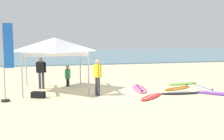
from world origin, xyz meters
TOP-DOWN VIEW (x-y plane):
  - ground_plane at (0.00, 0.00)m, footprint 80.00×80.00m
  - sea at (0.00, 32.12)m, footprint 80.00×36.00m
  - canopy_tent at (-2.63, 1.31)m, footprint 3.16×3.16m
  - surfboard_pink at (1.76, 0.54)m, footprint 1.19×2.63m
  - surfboard_lime at (4.81, 1.42)m, footprint 2.09×0.87m
  - surfboard_white at (5.16, -0.13)m, footprint 0.64×2.22m
  - surfboard_red at (1.60, -1.51)m, footprint 1.75×1.73m
  - surfboard_black at (3.29, -1.10)m, footprint 2.04×0.71m
  - surfboard_purple at (5.14, -1.71)m, footprint 2.41×2.17m
  - surfboard_orange at (3.80, 0.14)m, footprint 2.04×1.29m
  - person_black at (-3.33, 1.91)m, footprint 0.53×0.31m
  - person_yellow at (-0.73, -0.50)m, footprint 0.34×0.52m
  - person_green at (-1.89, 2.35)m, footprint 0.34×0.52m
  - banner_flag at (-4.71, -0.76)m, footprint 0.60×0.36m
  - gear_bag_near_tent at (-3.46, -0.34)m, footprint 0.68×0.54m

SIDE VIEW (x-z plane):
  - ground_plane at x=0.00m, z-range 0.00..0.00m
  - surfboard_purple at x=5.14m, z-range -0.06..0.13m
  - surfboard_pink at x=1.76m, z-range -0.06..0.13m
  - surfboard_white at x=5.16m, z-range -0.06..0.13m
  - surfboard_lime at x=4.81m, z-range -0.06..0.13m
  - surfboard_black at x=3.29m, z-range -0.06..0.13m
  - surfboard_orange at x=3.80m, z-range -0.06..0.13m
  - surfboard_red at x=1.60m, z-range -0.06..0.13m
  - sea at x=0.00m, z-range 0.00..0.10m
  - gear_bag_near_tent at x=-3.46m, z-range 0.00..0.28m
  - person_green at x=-1.89m, z-range 0.06..1.26m
  - person_black at x=-3.33m, z-range 0.13..1.84m
  - person_yellow at x=-0.73m, z-range 0.13..1.84m
  - banner_flag at x=-4.71m, z-range -0.13..3.27m
  - canopy_tent at x=-2.63m, z-range 1.01..3.76m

